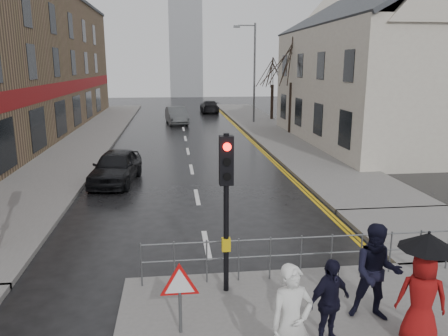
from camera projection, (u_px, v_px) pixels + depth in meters
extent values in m
plane|color=black|center=(218.00, 301.00, 9.18)|extent=(120.00, 120.00, 0.00)
cube|color=#605E5B|center=(92.00, 135.00, 30.64)|extent=(4.00, 44.00, 0.14)
cube|color=#605E5B|center=(267.00, 128.00, 34.07)|extent=(4.00, 40.00, 0.14)
cube|color=#605E5B|center=(427.00, 232.00, 12.81)|extent=(4.00, 4.20, 0.14)
cube|color=beige|center=(379.00, 87.00, 27.14)|extent=(9.00, 16.00, 7.00)
cube|color=#7E6249|center=(375.00, 0.00, 29.83)|extent=(0.70, 0.90, 1.80)
cube|color=gray|center=(185.00, 37.00, 67.18)|extent=(5.00, 5.00, 18.00)
cylinder|color=black|center=(226.00, 215.00, 8.97)|extent=(0.11, 0.11, 3.40)
cube|color=black|center=(226.00, 160.00, 8.70)|extent=(0.28, 0.22, 1.00)
cylinder|color=#FF0C07|center=(227.00, 147.00, 8.50)|extent=(0.16, 0.04, 0.16)
cylinder|color=black|center=(227.00, 162.00, 8.57)|extent=(0.16, 0.04, 0.16)
cylinder|color=black|center=(227.00, 177.00, 8.64)|extent=(0.16, 0.04, 0.16)
cube|color=gold|center=(226.00, 244.00, 9.12)|extent=(0.18, 0.14, 0.28)
cylinder|color=#595B5E|center=(141.00, 265.00, 9.42)|extent=(0.04, 0.04, 1.00)
cylinder|color=#595B5E|center=(448.00, 249.00, 10.24)|extent=(0.04, 0.04, 1.00)
cylinder|color=#595B5E|center=(302.00, 238.00, 9.73)|extent=(7.10, 0.04, 0.04)
cylinder|color=#595B5E|center=(301.00, 254.00, 9.82)|extent=(7.10, 0.04, 0.04)
cylinder|color=#595B5E|center=(180.00, 311.00, 7.80)|extent=(0.06, 0.06, 0.85)
cylinder|color=red|center=(180.00, 284.00, 7.67)|extent=(0.80, 0.03, 0.80)
cylinder|color=white|center=(180.00, 285.00, 7.65)|extent=(0.60, 0.03, 0.60)
cylinder|color=#595B5E|center=(254.00, 74.00, 35.97)|extent=(0.16, 0.16, 8.00)
cylinder|color=#595B5E|center=(247.00, 25.00, 35.01)|extent=(1.40, 0.10, 0.10)
cube|color=#595B5E|center=(237.00, 27.00, 34.94)|extent=(0.50, 0.25, 0.18)
cylinder|color=black|center=(291.00, 108.00, 30.86)|extent=(0.26, 0.26, 3.50)
cylinder|color=black|center=(272.00, 102.00, 38.71)|extent=(0.26, 0.26, 3.00)
imported|color=silver|center=(291.00, 323.00, 6.55)|extent=(0.73, 0.54, 1.85)
imported|color=black|center=(377.00, 273.00, 8.12)|extent=(1.09, 0.95, 1.88)
imported|color=maroon|center=(422.00, 298.00, 7.42)|extent=(0.96, 0.80, 1.68)
cylinder|color=black|center=(422.00, 293.00, 7.40)|extent=(0.02, 0.02, 1.88)
cone|color=black|center=(428.00, 241.00, 7.18)|extent=(0.96, 0.96, 0.28)
imported|color=black|center=(329.00, 302.00, 7.41)|extent=(0.99, 0.74, 1.56)
imported|color=black|center=(116.00, 167.00, 18.26)|extent=(2.14, 4.24, 1.38)
imported|color=#424446|center=(177.00, 115.00, 36.63)|extent=(2.04, 4.49, 1.43)
imported|color=black|center=(209.00, 107.00, 45.23)|extent=(1.80, 4.39, 1.27)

